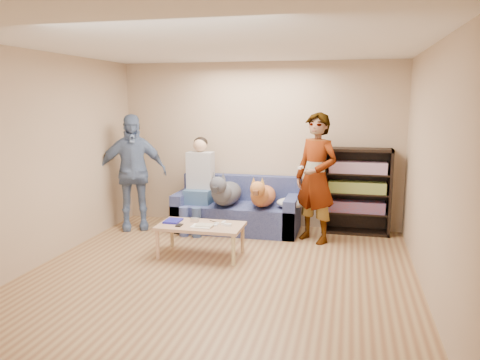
% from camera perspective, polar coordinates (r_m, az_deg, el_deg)
% --- Properties ---
extents(ground, '(5.00, 5.00, 0.00)m').
position_cam_1_polar(ground, '(5.43, -2.98, -12.09)').
color(ground, brown).
rests_on(ground, ground).
extents(ceiling, '(5.00, 5.00, 0.00)m').
position_cam_1_polar(ceiling, '(5.07, -3.26, 16.33)').
color(ceiling, white).
rests_on(ceiling, ground).
extents(wall_back, '(4.50, 0.00, 4.50)m').
position_cam_1_polar(wall_back, '(7.50, 2.29, 4.30)').
color(wall_back, tan).
rests_on(wall_back, ground).
extents(wall_front, '(4.50, 0.00, 4.50)m').
position_cam_1_polar(wall_front, '(2.83, -17.64, -5.59)').
color(wall_front, tan).
rests_on(wall_front, ground).
extents(wall_left, '(0.00, 5.00, 5.00)m').
position_cam_1_polar(wall_left, '(6.11, -23.81, 2.18)').
color(wall_left, tan).
rests_on(wall_left, ground).
extents(wall_right, '(0.00, 5.00, 5.00)m').
position_cam_1_polar(wall_right, '(4.95, 22.73, 0.63)').
color(wall_right, tan).
rests_on(wall_right, ground).
extents(blanket, '(0.42, 0.36, 0.15)m').
position_cam_1_polar(blanket, '(6.99, 6.23, -2.80)').
color(blanket, '#ADAEB2').
rests_on(blanket, sofa).
extents(person_standing_right, '(0.80, 0.74, 1.84)m').
position_cam_1_polar(person_standing_right, '(6.70, 9.25, 0.24)').
color(person_standing_right, gray).
rests_on(person_standing_right, ground).
extents(person_standing_left, '(1.14, 0.87, 1.80)m').
position_cam_1_polar(person_standing_left, '(7.46, -13.02, 0.93)').
color(person_standing_left, '#6F8BB2').
rests_on(person_standing_left, ground).
extents(held_controller, '(0.07, 0.13, 0.03)m').
position_cam_1_polar(held_controller, '(6.49, 7.40, 1.51)').
color(held_controller, white).
rests_on(held_controller, person_standing_right).
extents(notebook_blue, '(0.20, 0.26, 0.03)m').
position_cam_1_polar(notebook_blue, '(6.28, -8.16, -4.95)').
color(notebook_blue, '#1B1C99').
rests_on(notebook_blue, coffee_table).
extents(papers, '(0.26, 0.20, 0.02)m').
position_cam_1_polar(papers, '(6.00, -4.66, -5.64)').
color(papers, white).
rests_on(papers, coffee_table).
extents(magazine, '(0.22, 0.17, 0.01)m').
position_cam_1_polar(magazine, '(6.00, -4.33, -5.49)').
color(magazine, '#BCB096').
rests_on(magazine, coffee_table).
extents(camera_silver, '(0.11, 0.06, 0.05)m').
position_cam_1_polar(camera_silver, '(6.25, -5.53, -4.86)').
color(camera_silver, silver).
rests_on(camera_silver, coffee_table).
extents(controller_a, '(0.04, 0.13, 0.03)m').
position_cam_1_polar(controller_a, '(6.12, -2.02, -5.23)').
color(controller_a, white).
rests_on(controller_a, coffee_table).
extents(controller_b, '(0.09, 0.06, 0.03)m').
position_cam_1_polar(controller_b, '(6.02, -1.49, -5.48)').
color(controller_b, white).
rests_on(controller_b, coffee_table).
extents(headphone_cup_a, '(0.07, 0.07, 0.02)m').
position_cam_1_polar(headphone_cup_a, '(6.03, -3.06, -5.52)').
color(headphone_cup_a, white).
rests_on(headphone_cup_a, coffee_table).
extents(headphone_cup_b, '(0.07, 0.07, 0.02)m').
position_cam_1_polar(headphone_cup_b, '(6.10, -2.85, -5.33)').
color(headphone_cup_b, silver).
rests_on(headphone_cup_b, coffee_table).
extents(pen_orange, '(0.13, 0.06, 0.01)m').
position_cam_1_polar(pen_orange, '(5.96, -5.48, -5.78)').
color(pen_orange, orange).
rests_on(pen_orange, coffee_table).
extents(pen_black, '(0.13, 0.08, 0.01)m').
position_cam_1_polar(pen_black, '(6.24, -3.25, -5.05)').
color(pen_black, black).
rests_on(pen_black, coffee_table).
extents(wallet, '(0.07, 0.12, 0.02)m').
position_cam_1_polar(wallet, '(6.08, -7.42, -5.49)').
color(wallet, black).
rests_on(wallet, coffee_table).
extents(sofa, '(1.90, 0.85, 0.82)m').
position_cam_1_polar(sofa, '(7.34, -0.29, -3.90)').
color(sofa, '#515B93').
rests_on(sofa, ground).
extents(person_seated, '(0.40, 0.73, 1.47)m').
position_cam_1_polar(person_seated, '(7.28, -5.07, -0.09)').
color(person_seated, '#426892').
rests_on(person_seated, sofa).
extents(dog_gray, '(0.40, 1.24, 0.58)m').
position_cam_1_polar(dog_gray, '(7.07, -1.79, -1.53)').
color(dog_gray, '#45474E').
rests_on(dog_gray, sofa).
extents(dog_tan, '(0.36, 1.14, 0.52)m').
position_cam_1_polar(dog_tan, '(6.99, 2.73, -1.86)').
color(dog_tan, '#BB6339').
rests_on(dog_tan, sofa).
extents(coffee_table, '(1.10, 0.60, 0.42)m').
position_cam_1_polar(coffee_table, '(6.12, -4.81, -5.85)').
color(coffee_table, tan).
rests_on(coffee_table, ground).
extents(bookshelf, '(1.00, 0.34, 1.30)m').
position_cam_1_polar(bookshelf, '(7.28, 14.05, -1.09)').
color(bookshelf, black).
rests_on(bookshelf, ground).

